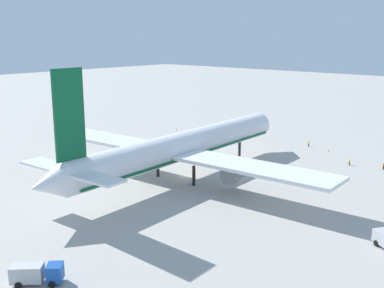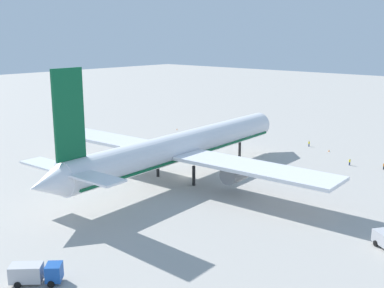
{
  "view_description": "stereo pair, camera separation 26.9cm",
  "coord_description": "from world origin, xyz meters",
  "px_view_note": "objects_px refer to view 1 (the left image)",
  "views": [
    {
      "loc": [
        -75.09,
        -68.52,
        31.3
      ],
      "look_at": [
        1.17,
        -1.17,
        7.7
      ],
      "focal_mm": 44.1,
      "sensor_mm": 36.0,
      "label": 1
    },
    {
      "loc": [
        -74.92,
        -68.72,
        31.3
      ],
      "look_at": [
        1.17,
        -1.17,
        7.7
      ],
      "focal_mm": 44.1,
      "sensor_mm": 36.0,
      "label": 2
    }
  ],
  "objects_px": {
    "ground_worker_0": "(309,144)",
    "ground_worker_2": "(349,162)",
    "airliner": "(181,147)",
    "service_truck_2": "(36,273)",
    "ground_worker_1": "(384,166)",
    "traffic_cone_1": "(329,151)",
    "traffic_cone_0": "(177,129)"
  },
  "relations": [
    {
      "from": "ground_worker_2",
      "to": "traffic_cone_1",
      "type": "bearing_deg",
      "value": 46.03
    },
    {
      "from": "ground_worker_1",
      "to": "traffic_cone_1",
      "type": "bearing_deg",
      "value": 65.96
    },
    {
      "from": "service_truck_2",
      "to": "ground_worker_2",
      "type": "xyz_separation_m",
      "value": [
        81.43,
        -6.49,
        -0.68
      ]
    },
    {
      "from": "traffic_cone_1",
      "to": "ground_worker_1",
      "type": "bearing_deg",
      "value": -114.04
    },
    {
      "from": "service_truck_2",
      "to": "ground_worker_1",
      "type": "bearing_deg",
      "value": -9.65
    },
    {
      "from": "airliner",
      "to": "ground_worker_2",
      "type": "height_order",
      "value": "airliner"
    },
    {
      "from": "service_truck_2",
      "to": "ground_worker_0",
      "type": "bearing_deg",
      "value": 6.54
    },
    {
      "from": "ground_worker_0",
      "to": "service_truck_2",
      "type": "bearing_deg",
      "value": -173.46
    },
    {
      "from": "ground_worker_0",
      "to": "ground_worker_2",
      "type": "height_order",
      "value": "ground_worker_2"
    },
    {
      "from": "ground_worker_1",
      "to": "traffic_cone_1",
      "type": "xyz_separation_m",
      "value": [
        7.91,
        17.74,
        -0.54
      ]
    },
    {
      "from": "ground_worker_2",
      "to": "traffic_cone_0",
      "type": "bearing_deg",
      "value": 86.48
    },
    {
      "from": "ground_worker_0",
      "to": "traffic_cone_1",
      "type": "relative_size",
      "value": 2.97
    },
    {
      "from": "airliner",
      "to": "ground_worker_1",
      "type": "bearing_deg",
      "value": -39.5
    },
    {
      "from": "ground_worker_0",
      "to": "ground_worker_2",
      "type": "bearing_deg",
      "value": -124.0
    },
    {
      "from": "airliner",
      "to": "traffic_cone_1",
      "type": "relative_size",
      "value": 139.34
    },
    {
      "from": "airliner",
      "to": "ground_worker_2",
      "type": "relative_size",
      "value": 46.64
    },
    {
      "from": "service_truck_2",
      "to": "ground_worker_1",
      "type": "xyz_separation_m",
      "value": [
        83.24,
        -14.16,
        -0.7
      ]
    },
    {
      "from": "airliner",
      "to": "ground_worker_2",
      "type": "xyz_separation_m",
      "value": [
        35.84,
        -23.36,
        -6.42
      ]
    },
    {
      "from": "ground_worker_2",
      "to": "airliner",
      "type": "bearing_deg",
      "value": 146.9
    },
    {
      "from": "service_truck_2",
      "to": "airliner",
      "type": "bearing_deg",
      "value": 20.31
    },
    {
      "from": "traffic_cone_0",
      "to": "service_truck_2",
      "type": "bearing_deg",
      "value": -146.9
    },
    {
      "from": "ground_worker_0",
      "to": "ground_worker_2",
      "type": "relative_size",
      "value": 1.0
    },
    {
      "from": "ground_worker_2",
      "to": "traffic_cone_0",
      "type": "xyz_separation_m",
      "value": [
        3.82,
        62.07,
        -0.56
      ]
    },
    {
      "from": "airliner",
      "to": "ground_worker_0",
      "type": "height_order",
      "value": "airliner"
    },
    {
      "from": "service_truck_2",
      "to": "traffic_cone_0",
      "type": "xyz_separation_m",
      "value": [
        85.25,
        55.58,
        -1.23
      ]
    },
    {
      "from": "service_truck_2",
      "to": "traffic_cone_1",
      "type": "xyz_separation_m",
      "value": [
        91.15,
        3.58,
        -1.23
      ]
    },
    {
      "from": "airliner",
      "to": "service_truck_2",
      "type": "relative_size",
      "value": 12.32
    },
    {
      "from": "ground_worker_0",
      "to": "traffic_cone_1",
      "type": "xyz_separation_m",
      "value": [
        -1.85,
        -7.08,
        -0.55
      ]
    },
    {
      "from": "airliner",
      "to": "traffic_cone_0",
      "type": "xyz_separation_m",
      "value": [
        39.66,
        38.7,
        -6.98
      ]
    },
    {
      "from": "ground_worker_1",
      "to": "traffic_cone_0",
      "type": "relative_size",
      "value": 2.93
    },
    {
      "from": "airliner",
      "to": "ground_worker_0",
      "type": "bearing_deg",
      "value": -7.47
    },
    {
      "from": "airliner",
      "to": "traffic_cone_1",
      "type": "height_order",
      "value": "airliner"
    }
  ]
}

